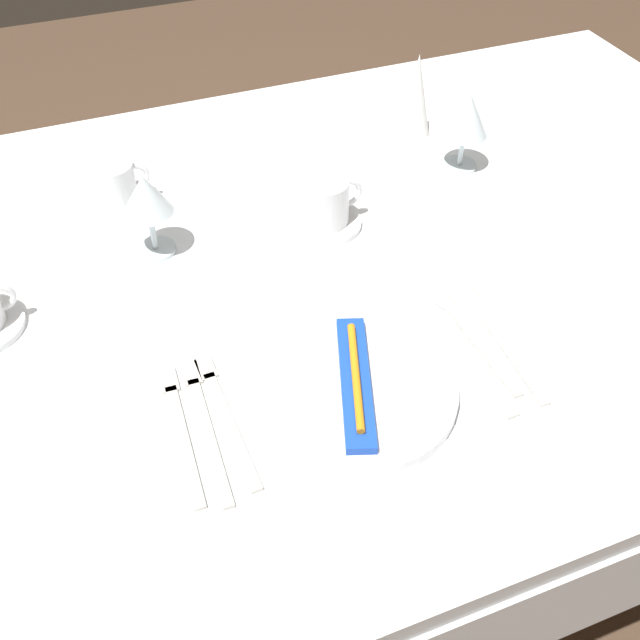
% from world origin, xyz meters
% --- Properties ---
extents(ground_plane, '(6.00, 6.00, 0.00)m').
position_xyz_m(ground_plane, '(0.00, 0.00, 0.00)').
color(ground_plane, '#4C3828').
extents(dining_table, '(1.80, 1.11, 0.74)m').
position_xyz_m(dining_table, '(0.00, 0.00, 0.66)').
color(dining_table, white).
rests_on(dining_table, ground).
extents(dinner_plate, '(0.26, 0.26, 0.02)m').
position_xyz_m(dinner_plate, '(-0.04, -0.26, 0.75)').
color(dinner_plate, white).
rests_on(dinner_plate, dining_table).
extents(toothbrush_package, '(0.10, 0.21, 0.02)m').
position_xyz_m(toothbrush_package, '(-0.04, -0.26, 0.77)').
color(toothbrush_package, blue).
rests_on(toothbrush_package, dinner_plate).
extents(fork_outer, '(0.02, 0.22, 0.00)m').
position_xyz_m(fork_outer, '(-0.20, -0.23, 0.74)').
color(fork_outer, beige).
rests_on(fork_outer, dining_table).
extents(fork_inner, '(0.03, 0.23, 0.00)m').
position_xyz_m(fork_inner, '(-0.22, -0.24, 0.74)').
color(fork_inner, beige).
rests_on(fork_inner, dining_table).
extents(fork_salad, '(0.03, 0.22, 0.00)m').
position_xyz_m(fork_salad, '(-0.25, -0.24, 0.74)').
color(fork_salad, beige).
rests_on(fork_salad, dining_table).
extents(dinner_knife, '(0.03, 0.23, 0.00)m').
position_xyz_m(dinner_knife, '(0.12, -0.26, 0.74)').
color(dinner_knife, beige).
rests_on(dinner_knife, dining_table).
extents(spoon_soup, '(0.03, 0.21, 0.01)m').
position_xyz_m(spoon_soup, '(0.15, -0.21, 0.74)').
color(spoon_soup, beige).
rests_on(spoon_soup, dining_table).
extents(spoon_dessert, '(0.03, 0.23, 0.01)m').
position_xyz_m(spoon_dessert, '(0.18, -0.22, 0.74)').
color(spoon_dessert, beige).
rests_on(spoon_dessert, dining_table).
extents(saucer_right, '(0.12, 0.12, 0.01)m').
position_xyz_m(saucer_right, '(0.05, 0.08, 0.74)').
color(saucer_right, white).
rests_on(saucer_right, dining_table).
extents(coffee_cup_right, '(0.11, 0.08, 0.07)m').
position_xyz_m(coffee_cup_right, '(0.05, 0.08, 0.79)').
color(coffee_cup_right, white).
rests_on(coffee_cup_right, saucer_right).
extents(saucer_far, '(0.14, 0.14, 0.01)m').
position_xyz_m(saucer_far, '(-0.24, 0.25, 0.74)').
color(saucer_far, white).
rests_on(saucer_far, dining_table).
extents(coffee_cup_far, '(0.10, 0.07, 0.07)m').
position_xyz_m(coffee_cup_far, '(-0.24, 0.25, 0.78)').
color(coffee_cup_far, white).
rests_on(coffee_cup_far, saucer_far).
extents(wine_glass_centre, '(0.08, 0.08, 0.14)m').
position_xyz_m(wine_glass_centre, '(0.34, 0.15, 0.84)').
color(wine_glass_centre, silver).
rests_on(wine_glass_centre, dining_table).
extents(wine_glass_left, '(0.07, 0.07, 0.13)m').
position_xyz_m(wine_glass_left, '(-0.21, 0.11, 0.84)').
color(wine_glass_left, silver).
rests_on(wine_glass_left, dining_table).
extents(napkin_folded, '(0.06, 0.06, 0.15)m').
position_xyz_m(napkin_folded, '(0.31, 0.28, 0.82)').
color(napkin_folded, white).
rests_on(napkin_folded, dining_table).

